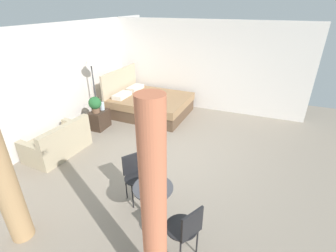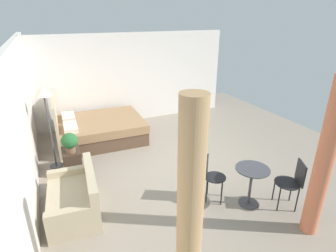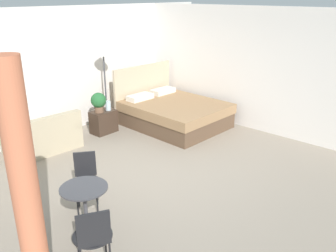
% 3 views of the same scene
% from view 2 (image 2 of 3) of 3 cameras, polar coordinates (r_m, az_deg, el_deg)
% --- Properties ---
extents(ground_plane, '(9.18, 9.10, 0.02)m').
position_cam_2_polar(ground_plane, '(6.49, 1.89, -7.47)').
color(ground_plane, gray).
extents(wall_back, '(9.18, 0.12, 2.73)m').
position_cam_2_polar(wall_back, '(5.40, -28.37, -0.57)').
color(wall_back, silver).
rests_on(wall_back, ground).
extents(wall_right, '(0.12, 6.10, 2.73)m').
position_cam_2_polar(wall_right, '(8.71, -7.10, 9.90)').
color(wall_right, silver).
rests_on(wall_right, ground).
extents(bed, '(1.90, 2.29, 1.31)m').
position_cam_2_polar(bed, '(7.67, -14.34, -0.60)').
color(bed, brown).
rests_on(bed, ground).
extents(couch, '(1.43, 0.91, 0.78)m').
position_cam_2_polar(couch, '(5.12, -18.82, -14.23)').
color(couch, tan).
rests_on(couch, ground).
extents(nightstand, '(0.55, 0.37, 0.51)m').
position_cam_2_polar(nightstand, '(6.35, -19.41, -6.86)').
color(nightstand, '#38281E').
rests_on(nightstand, ground).
extents(potted_plant, '(0.33, 0.33, 0.44)m').
position_cam_2_polar(potted_plant, '(6.04, -19.91, -3.12)').
color(potted_plant, brown).
rests_on(potted_plant, nightstand).
extents(vase, '(0.12, 0.12, 0.21)m').
position_cam_2_polar(vase, '(6.30, -19.54, -3.43)').
color(vase, silver).
rests_on(vase, nightstand).
extents(floor_lamp, '(0.35, 0.35, 1.87)m').
position_cam_2_polar(floor_lamp, '(6.20, -24.43, 5.17)').
color(floor_lamp, '#3F3F44').
rests_on(floor_lamp, ground).
extents(balcony_table, '(0.59, 0.59, 0.74)m').
position_cam_2_polar(balcony_table, '(5.11, 17.02, -10.70)').
color(balcony_table, '#3F3F44').
rests_on(balcony_table, ground).
extents(cafe_chair_near_window, '(0.54, 0.54, 0.86)m').
position_cam_2_polar(cafe_chair_near_window, '(5.07, 9.05, -9.90)').
color(cafe_chair_near_window, black).
rests_on(cafe_chair_near_window, ground).
extents(cafe_chair_near_couch, '(0.60, 0.60, 0.89)m').
position_cam_2_polar(cafe_chair_near_couch, '(5.30, 24.71, -10.19)').
color(cafe_chair_near_couch, black).
rests_on(cafe_chair_near_couch, ground).
extents(curtain_left, '(0.25, 0.25, 2.52)m').
position_cam_2_polar(curtain_left, '(4.55, 29.90, -6.37)').
color(curtain_left, '#D1704C').
rests_on(curtain_left, ground).
extents(curtain_right, '(0.31, 0.31, 2.52)m').
position_cam_2_polar(curtain_right, '(3.21, 4.72, -15.34)').
color(curtain_right, tan).
rests_on(curtain_right, ground).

